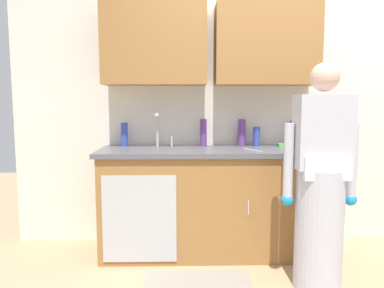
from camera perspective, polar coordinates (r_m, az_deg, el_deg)
kitchen_wall_with_uppers at (r=3.52m, az=9.46°, el=8.55°), size 4.80×0.44×2.70m
counter_cabinet at (r=3.30m, az=2.88°, el=-9.24°), size 1.90×0.62×0.90m
countertop at (r=3.20m, az=2.98°, el=-1.11°), size 1.96×0.66×0.04m
sink at (r=3.21m, az=-4.92°, el=-1.01°), size 0.50×0.36×0.35m
person_at_sink at (r=2.77m, az=19.48°, el=-7.48°), size 0.55×0.34×1.62m
floor_mat at (r=2.85m, az=0.94°, el=-21.47°), size 0.80×0.50×0.01m
bottle_water_tall at (r=3.44m, az=7.81°, el=1.78°), size 0.07×0.07×0.25m
bottle_water_short at (r=3.39m, az=1.81°, el=1.79°), size 0.06×0.06×0.25m
bottle_cleaner_spray at (r=3.44m, az=10.10°, el=1.18°), size 0.06×0.06×0.18m
bottle_dish_liquid at (r=3.44m, az=-10.56°, el=1.47°), size 0.06×0.06×0.22m
bottle_soap at (r=3.53m, az=15.65°, el=1.64°), size 0.07×0.07×0.24m
cup_by_sink at (r=3.19m, az=18.80°, el=-0.28°), size 0.08×0.08×0.09m
knife_on_counter at (r=3.14m, az=9.45°, el=-0.92°), size 0.13×0.22×0.01m
sponge at (r=3.45m, az=14.23°, el=-0.18°), size 0.11×0.07×0.03m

